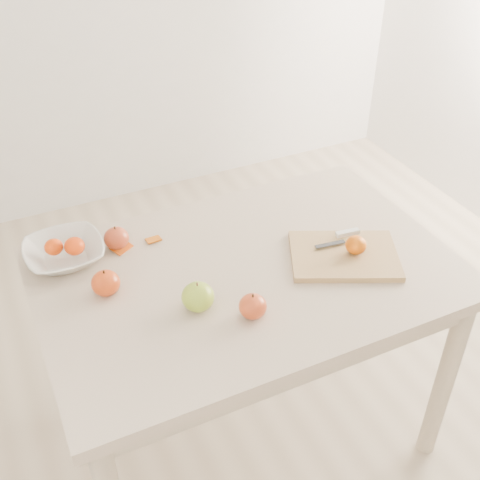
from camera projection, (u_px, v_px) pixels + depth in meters
name	position (u px, v px, depth m)	size (l,w,h in m)	color
ground	(246.00, 428.00, 2.19)	(3.50, 3.50, 0.00)	#C6B293
table	(247.00, 294.00, 1.80)	(1.20, 0.80, 0.75)	#C9B298
cutting_board	(344.00, 256.00, 1.78)	(0.31, 0.23, 0.02)	tan
board_tangerine	(356.00, 245.00, 1.76)	(0.06, 0.06, 0.05)	#DE6107
fruit_bowl	(65.00, 253.00, 1.76)	(0.23, 0.23, 0.06)	silver
bowl_tangerine_near	(54.00, 247.00, 1.74)	(0.05, 0.05, 0.05)	red
bowl_tangerine_far	(74.00, 246.00, 1.74)	(0.06, 0.06, 0.05)	#DC3D07
orange_peel_a	(121.00, 248.00, 1.82)	(0.06, 0.04, 0.00)	#C44E0D
orange_peel_b	(154.00, 240.00, 1.85)	(0.04, 0.04, 0.00)	#C75F0E
paring_knife	(345.00, 235.00, 1.84)	(0.17, 0.05, 0.01)	white
apple_green	(198.00, 297.00, 1.59)	(0.09, 0.09, 0.08)	olive
apple_red_b	(106.00, 283.00, 1.64)	(0.08, 0.08, 0.07)	#950703
apple_red_e	(253.00, 306.00, 1.57)	(0.07, 0.07, 0.07)	#A11D09
apple_red_a	(116.00, 238.00, 1.81)	(0.08, 0.08, 0.07)	maroon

